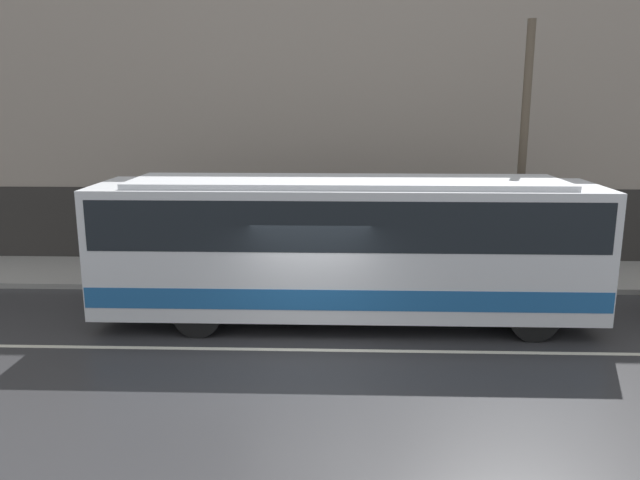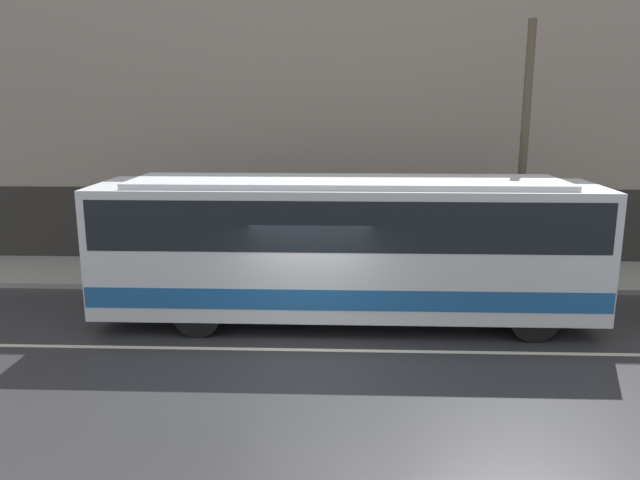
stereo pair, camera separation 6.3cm
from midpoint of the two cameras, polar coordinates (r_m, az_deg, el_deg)
name	(u,v)px [view 1 (the left image)]	position (r m, az deg, el deg)	size (l,w,h in m)	color
ground_plane	(309,350)	(12.97, -1.11, -10.03)	(60.00, 60.00, 0.00)	#2D2D30
sidewalk	(319,274)	(18.18, -0.19, -3.09)	(60.00, 3.06, 0.15)	gray
building_facade	(321,115)	(19.17, -0.02, 11.38)	(60.00, 0.35, 9.50)	gray
lane_stripe	(309,350)	(12.97, -1.11, -10.02)	(54.00, 0.14, 0.01)	beige
transit_bus	(346,242)	(14.13, 2.27, -0.21)	(11.19, 2.60, 3.30)	silver
utility_pole_near	(522,156)	(17.25, 17.92, 7.28)	(0.22, 0.22, 6.85)	brown
pedestrian_waiting	(340,251)	(17.09, 1.73, -1.03)	(0.36, 0.36, 1.74)	maroon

